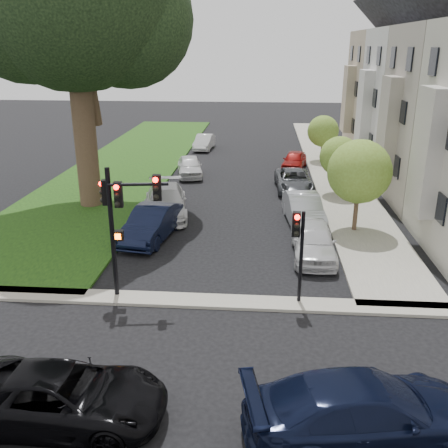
# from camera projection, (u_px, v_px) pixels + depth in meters

# --- Properties ---
(ground) EXTENTS (140.00, 140.00, 0.00)m
(ground) POSITION_uv_depth(u_px,v_px,m) (212.00, 333.00, 16.37)
(ground) COLOR black
(ground) RESTS_ON ground
(grass_strip) EXTENTS (8.00, 44.00, 0.12)m
(grass_strip) POSITION_uv_depth(u_px,v_px,m) (130.00, 163.00, 39.53)
(grass_strip) COLOR black
(grass_strip) RESTS_ON ground
(sidewalk_right) EXTENTS (3.50, 44.00, 0.12)m
(sidewalk_right) POSITION_uv_depth(u_px,v_px,m) (331.00, 167.00, 38.35)
(sidewalk_right) COLOR gray
(sidewalk_right) RESTS_ON ground
(sidewalk_cross) EXTENTS (60.00, 1.00, 0.12)m
(sidewalk_cross) POSITION_uv_depth(u_px,v_px,m) (218.00, 302.00, 18.23)
(sidewalk_cross) COLOR gray
(sidewalk_cross) RESTS_ON ground
(house_c) EXTENTS (7.70, 7.55, 15.97)m
(house_c) POSITION_uv_depth(u_px,v_px,m) (423.00, 75.00, 34.66)
(house_c) COLOR silver
(house_c) RESTS_ON ground
(house_d) EXTENTS (7.70, 7.55, 15.97)m
(house_d) POSITION_uv_depth(u_px,v_px,m) (396.00, 70.00, 41.69)
(house_d) COLOR gray
(house_d) RESTS_ON ground
(small_tree_a) EXTENTS (3.11, 3.11, 4.67)m
(small_tree_a) POSITION_uv_depth(u_px,v_px,m) (359.00, 172.00, 24.16)
(small_tree_a) COLOR #3E3022
(small_tree_a) RESTS_ON ground
(small_tree_b) EXTENTS (2.46, 2.46, 3.69)m
(small_tree_b) POSITION_uv_depth(u_px,v_px,m) (340.00, 157.00, 30.50)
(small_tree_b) COLOR #3E3022
(small_tree_b) RESTS_ON ground
(small_tree_c) EXTENTS (2.46, 2.46, 3.70)m
(small_tree_c) POSITION_uv_depth(u_px,v_px,m) (323.00, 131.00, 39.38)
(small_tree_c) COLOR #3E3022
(small_tree_c) RESTS_ON ground
(traffic_signal_main) EXTENTS (2.42, 0.63, 4.95)m
(traffic_signal_main) POSITION_uv_depth(u_px,v_px,m) (121.00, 210.00, 17.56)
(traffic_signal_main) COLOR black
(traffic_signal_main) RESTS_ON ground
(traffic_signal_secondary) EXTENTS (0.45, 0.37, 3.55)m
(traffic_signal_secondary) POSITION_uv_depth(u_px,v_px,m) (299.00, 241.00, 17.38)
(traffic_signal_secondary) COLOR black
(traffic_signal_secondary) RESTS_ON ground
(car_cross_near) EXTENTS (5.21, 2.46, 1.44)m
(car_cross_near) POSITION_uv_depth(u_px,v_px,m) (63.00, 396.00, 12.33)
(car_cross_near) COLOR black
(car_cross_near) RESTS_ON ground
(car_cross_far) EXTENTS (6.15, 3.49, 1.68)m
(car_cross_far) POSITION_uv_depth(u_px,v_px,m) (366.00, 411.00, 11.65)
(car_cross_far) COLOR black
(car_cross_far) RESTS_ON ground
(car_parked_0) EXTENTS (1.86, 4.54, 1.54)m
(car_parked_0) POSITION_uv_depth(u_px,v_px,m) (314.00, 241.00, 21.94)
(car_parked_0) COLOR silver
(car_parked_0) RESTS_ON ground
(car_parked_1) EXTENTS (2.16, 4.89, 1.56)m
(car_parked_1) POSITION_uv_depth(u_px,v_px,m) (304.00, 209.00, 26.09)
(car_parked_1) COLOR #999BA0
(car_parked_1) RESTS_ON ground
(car_parked_2) EXTENTS (2.49, 4.97, 1.35)m
(car_parked_2) POSITION_uv_depth(u_px,v_px,m) (294.00, 180.00, 32.07)
(car_parked_2) COLOR #3F4247
(car_parked_2) RESTS_ON ground
(car_parked_3) EXTENTS (2.31, 4.13, 1.33)m
(car_parked_3) POSITION_uv_depth(u_px,v_px,m) (294.00, 160.00, 37.72)
(car_parked_3) COLOR maroon
(car_parked_3) RESTS_ON ground
(car_parked_5) EXTENTS (2.42, 5.04, 1.59)m
(car_parked_5) POSITION_uv_depth(u_px,v_px,m) (152.00, 224.00, 23.99)
(car_parked_5) COLOR black
(car_parked_5) RESTS_ON ground
(car_parked_6) EXTENTS (3.25, 5.84, 1.60)m
(car_parked_6) POSITION_uv_depth(u_px,v_px,m) (166.00, 202.00, 27.33)
(car_parked_6) COLOR silver
(car_parked_6) RESTS_ON ground
(car_parked_7) EXTENTS (2.46, 4.44, 1.43)m
(car_parked_7) POSITION_uv_depth(u_px,v_px,m) (190.00, 166.00, 35.63)
(car_parked_7) COLOR silver
(car_parked_7) RESTS_ON ground
(car_parked_9) EXTENTS (1.69, 4.08, 1.31)m
(car_parked_9) POSITION_uv_depth(u_px,v_px,m) (204.00, 142.00, 44.72)
(car_parked_9) COLOR silver
(car_parked_9) RESTS_ON ground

